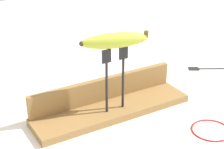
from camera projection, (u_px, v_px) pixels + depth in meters
name	position (u px, v px, depth m)	size (l,w,h in m)	color
ground_plane	(112.00, 113.00, 1.05)	(3.00, 3.00, 0.00)	silver
wooden_board	(112.00, 110.00, 1.04)	(0.46, 0.12, 0.02)	olive
board_backstop	(103.00, 89.00, 1.06)	(0.45, 0.02, 0.07)	olive
fork_stand_center	(115.00, 74.00, 0.98)	(0.08, 0.01, 0.18)	black
banana_raised_center	(115.00, 40.00, 0.94)	(0.19, 0.08, 0.04)	#B2C138
fork_fallen_near	(204.00, 68.00, 1.32)	(0.14, 0.09, 0.01)	black
wire_coil	(211.00, 130.00, 0.96)	(0.11, 0.11, 0.01)	red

